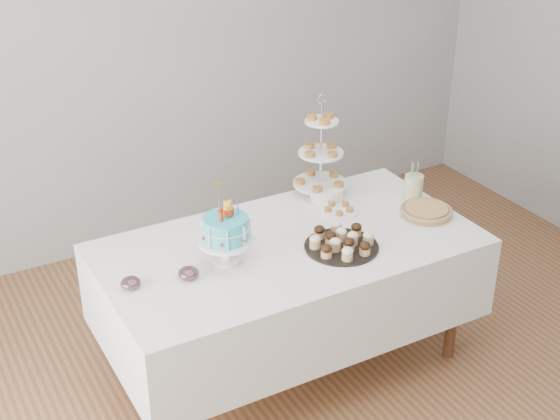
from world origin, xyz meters
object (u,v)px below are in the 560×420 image
table (289,280)px  birthday_cake (226,242)px  utensil_pitcher (414,187)px  jam_bowl_b (131,283)px  pie (426,211)px  plate_stack (327,193)px  cupcake_tray (342,241)px  jam_bowl_a (188,273)px  pastry_plate (339,209)px  tiered_stand (321,153)px

table → birthday_cake: 0.50m
utensil_pitcher → jam_bowl_b: bearing=173.1°
pie → plate_stack: bearing=130.2°
cupcake_tray → jam_bowl_a: cupcake_tray is taller
plate_stack → pastry_plate: 0.16m
table → jam_bowl_b: 0.88m
pie → tiered_stand: tiered_stand is taller
table → pie: pie is taller
pie → plate_stack: plate_stack is taller
pie → tiered_stand: size_ratio=0.47×
birthday_cake → jam_bowl_a: bearing=167.7°
jam_bowl_b → utensil_pitcher: (1.68, 0.09, 0.06)m
jam_bowl_b → tiered_stand: bearing=17.9°
cupcake_tray → jam_bowl_b: (-1.04, 0.16, -0.02)m
utensil_pitcher → pastry_plate: bearing=158.6°
tiered_stand → jam_bowl_a: tiered_stand is taller
pastry_plate → jam_bowl_b: size_ratio=2.27×
jam_bowl_a → utensil_pitcher: bearing=5.6°
table → jam_bowl_b: bearing=-179.3°
jam_bowl_b → cupcake_tray: bearing=-8.9°
jam_bowl_a → jam_bowl_b: jam_bowl_a is taller
pastry_plate → jam_bowl_b: (-1.25, -0.17, 0.01)m
jam_bowl_a → jam_bowl_b: 0.27m
cupcake_tray → utensil_pitcher: (0.64, 0.25, 0.04)m
plate_stack → pastry_plate: size_ratio=0.88×
tiered_stand → utensil_pitcher: bearing=-38.5°
jam_bowl_b → pastry_plate: bearing=8.0°
tiered_stand → plate_stack: 0.22m
pastry_plate → cupcake_tray: bearing=-120.9°
cupcake_tray → jam_bowl_a: size_ratio=3.77×
pastry_plate → utensil_pitcher: bearing=-11.6°
utensil_pitcher → plate_stack: bearing=138.8°
tiered_stand → pastry_plate: tiered_stand is taller
pastry_plate → table: bearing=-158.0°
table → plate_stack: bearing=37.1°
jam_bowl_a → cupcake_tray: bearing=-8.0°
pie → pastry_plate: (-0.39, 0.27, -0.01)m
plate_stack → jam_bowl_a: 1.08m
birthday_cake → cupcake_tray: birthday_cake is taller
table → pastry_plate: bearing=22.0°
plate_stack → table: bearing=-142.9°
pie → jam_bowl_a: size_ratio=2.85×
birthday_cake → utensil_pitcher: size_ratio=1.80×
tiered_stand → jam_bowl_b: bearing=-162.1°
jam_bowl_a → table: bearing=6.4°
birthday_cake → pastry_plate: birthday_cake is taller
table → jam_bowl_b: (-0.84, -0.01, 0.25)m
tiered_stand → jam_bowl_b: 1.35m
table → pastry_plate: pastry_plate is taller
birthday_cake → plate_stack: (0.79, 0.35, -0.08)m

